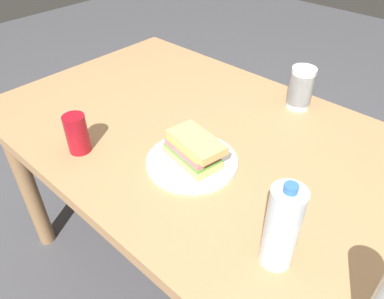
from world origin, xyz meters
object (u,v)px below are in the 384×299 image
(sandwich, at_px, (193,149))
(plastic_cup_stack, at_px, (301,88))
(soda_can_red, at_px, (77,134))
(paper_plate, at_px, (192,161))
(dining_table, at_px, (239,173))
(water_bottle_spare, at_px, (282,227))

(sandwich, bearing_deg, plastic_cup_stack, 83.01)
(soda_can_red, bearing_deg, paper_plate, 32.44)
(dining_table, height_order, soda_can_red, soda_can_red)
(sandwich, relative_size, plastic_cup_stack, 1.32)
(paper_plate, distance_m, sandwich, 0.05)
(paper_plate, height_order, water_bottle_spare, water_bottle_spare)
(dining_table, xyz_separation_m, soda_can_red, (-0.37, -0.32, 0.15))
(water_bottle_spare, bearing_deg, paper_plate, 161.96)
(dining_table, distance_m, plastic_cup_stack, 0.39)
(soda_can_red, height_order, water_bottle_spare, water_bottle_spare)
(dining_table, xyz_separation_m, paper_plate, (-0.08, -0.14, 0.09))
(soda_can_red, relative_size, water_bottle_spare, 0.55)
(soda_can_red, height_order, plastic_cup_stack, plastic_cup_stack)
(dining_table, bearing_deg, sandwich, -117.61)
(dining_table, xyz_separation_m, sandwich, (-0.07, -0.14, 0.14))
(soda_can_red, relative_size, plastic_cup_stack, 0.82)
(sandwich, relative_size, water_bottle_spare, 0.88)
(sandwich, bearing_deg, soda_can_red, -147.75)
(sandwich, bearing_deg, paper_plate, -163.69)
(plastic_cup_stack, bearing_deg, water_bottle_spare, -64.24)
(dining_table, distance_m, soda_can_red, 0.51)
(dining_table, distance_m, paper_plate, 0.18)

